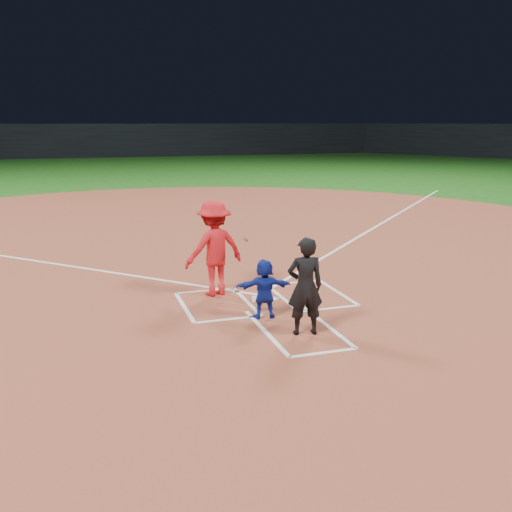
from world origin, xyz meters
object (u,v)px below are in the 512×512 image
object	(u,v)px
catcher	(264,289)
umpire	(305,286)
home_plate	(264,299)
batter_at_plate	(214,248)

from	to	relation	value
catcher	umpire	world-z (taller)	umpire
home_plate	batter_at_plate	size ratio (longest dim) A/B	0.32
home_plate	umpire	distance (m)	2.12
catcher	umpire	bearing A→B (deg)	118.52
umpire	catcher	bearing A→B (deg)	-60.41
catcher	batter_at_plate	size ratio (longest dim) A/B	0.56
umpire	batter_at_plate	xyz separation A→B (m)	(-0.87, 2.58, 0.14)
umpire	batter_at_plate	size ratio (longest dim) A/B	0.85
home_plate	batter_at_plate	bearing A→B (deg)	-36.67
catcher	batter_at_plate	distance (m)	1.76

